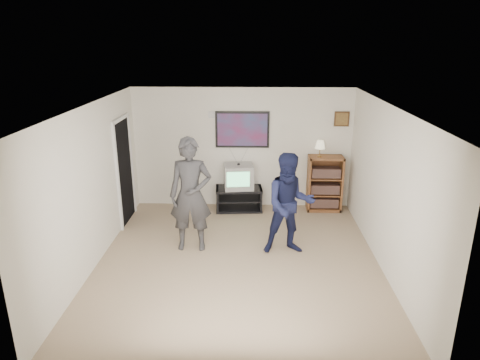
# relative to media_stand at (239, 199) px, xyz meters

# --- Properties ---
(room_shell) EXTENTS (4.51, 5.00, 2.51)m
(room_shell) POSITION_rel_media_stand_xyz_m (0.06, -1.88, 1.01)
(room_shell) COLOR #846D53
(room_shell) RESTS_ON ground
(media_stand) EXTENTS (0.99, 0.60, 0.48)m
(media_stand) POSITION_rel_media_stand_xyz_m (0.00, 0.00, 0.00)
(media_stand) COLOR black
(media_stand) RESTS_ON room_shell
(crt_television) EXTENTS (0.64, 0.56, 0.50)m
(crt_television) POSITION_rel_media_stand_xyz_m (-0.00, 0.00, 0.49)
(crt_television) COLOR #9A9A95
(crt_television) RESTS_ON media_stand
(bookshelf) EXTENTS (0.70, 0.40, 1.15)m
(bookshelf) POSITION_rel_media_stand_xyz_m (1.77, 0.05, 0.34)
(bookshelf) COLOR brown
(bookshelf) RESTS_ON room_shell
(table_lamp) EXTENTS (0.20, 0.20, 0.33)m
(table_lamp) POSITION_rel_media_stand_xyz_m (1.63, 0.06, 1.07)
(table_lamp) COLOR beige
(table_lamp) RESTS_ON bookshelf
(person_tall) EXTENTS (0.72, 0.49, 1.93)m
(person_tall) POSITION_rel_media_stand_xyz_m (-0.74, -1.75, 0.73)
(person_tall) COLOR #313033
(person_tall) RESTS_ON room_shell
(person_short) EXTENTS (0.90, 0.74, 1.72)m
(person_short) POSITION_rel_media_stand_xyz_m (0.89, -1.84, 0.62)
(person_short) COLOR #141939
(person_short) RESTS_ON room_shell
(controller_left) EXTENTS (0.04, 0.13, 0.04)m
(controller_left) POSITION_rel_media_stand_xyz_m (-0.75, -1.50, 0.87)
(controller_left) COLOR white
(controller_left) RESTS_ON person_tall
(controller_right) EXTENTS (0.05, 0.12, 0.03)m
(controller_right) POSITION_rel_media_stand_xyz_m (0.84, -1.65, 0.73)
(controller_right) COLOR white
(controller_right) RESTS_ON person_short
(poster) EXTENTS (1.10, 0.03, 0.75)m
(poster) POSITION_rel_media_stand_xyz_m (0.06, 0.25, 1.41)
(poster) COLOR black
(poster) RESTS_ON room_shell
(air_vent) EXTENTS (0.28, 0.02, 0.14)m
(air_vent) POSITION_rel_media_stand_xyz_m (-0.49, 0.25, 1.71)
(air_vent) COLOR white
(air_vent) RESTS_ON room_shell
(small_picture) EXTENTS (0.30, 0.03, 0.30)m
(small_picture) POSITION_rel_media_stand_xyz_m (2.06, 0.25, 1.64)
(small_picture) COLOR #492E17
(small_picture) RESTS_ON room_shell
(doorway) EXTENTS (0.03, 0.85, 2.00)m
(doorway) POSITION_rel_media_stand_xyz_m (-2.17, -0.63, 0.76)
(doorway) COLOR black
(doorway) RESTS_ON room_shell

